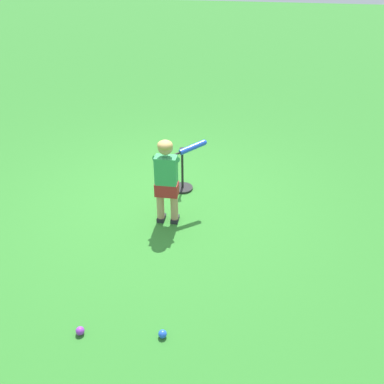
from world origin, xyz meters
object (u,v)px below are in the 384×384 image
(child_batter, at_px, (168,174))
(batting_tee, at_px, (183,182))
(play_ball_by_bucket, at_px, (163,334))
(play_ball_center_lawn, at_px, (80,331))

(child_batter, bearing_deg, batting_tee, 178.80)
(child_batter, xyz_separation_m, batting_tee, (-0.76, 0.02, -0.55))
(play_ball_by_bucket, bearing_deg, batting_tee, -172.82)
(play_ball_center_lawn, distance_m, play_ball_by_bucket, 0.72)
(play_ball_by_bucket, height_order, batting_tee, batting_tee)
(batting_tee, bearing_deg, play_ball_center_lawn, -8.82)
(play_ball_center_lawn, xyz_separation_m, play_ball_by_bucket, (-0.09, 0.72, -0.00))
(batting_tee, bearing_deg, child_batter, -1.20)
(play_ball_center_lawn, bearing_deg, play_ball_by_bucket, 97.44)
(child_batter, height_order, play_ball_by_bucket, child_batter)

